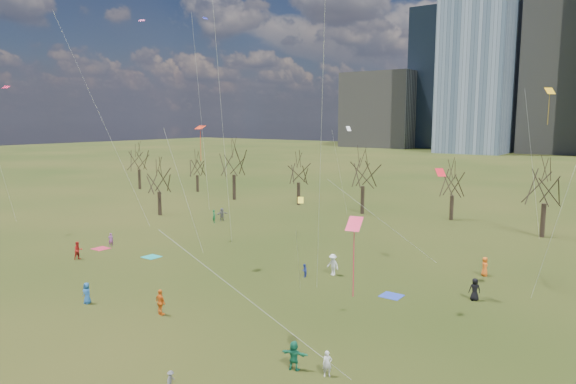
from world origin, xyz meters
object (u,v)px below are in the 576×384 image
Objects in this scene: blanket_crimson at (101,249)px; person_2 at (78,251)px; blanket_teal at (152,257)px; person_1 at (327,364)px; blanket_navy at (391,296)px; person_4 at (160,302)px; person_0 at (87,293)px.

blanket_crimson is 4.34m from person_2.
blanket_teal is 7.03m from person_2.
blanket_crimson is at bearing 124.86° from person_1.
blanket_crimson is (-31.24, -4.55, 0.00)m from blanket_navy.
blanket_navy is 1.14× the size of person_1.
person_2 is 18.50m from person_4.
person_1 is at bearing -15.08° from blanket_crimson.
blanket_crimson is 1.14× the size of person_1.
blanket_navy is at bearing 60.56° from person_1.
person_0 reaches higher than blanket_teal.
person_1 is 0.78× the size of person_2.
blanket_navy is 17.46m from person_4.
person_0 is at bearing -113.91° from person_2.
blanket_teal is 16.02m from person_4.
blanket_teal is 0.86× the size of person_4.
person_4 is at bearing -36.90° from blanket_teal.
blanket_teal and blanket_crimson have the same top height.
blanket_teal is at bearing 119.27° from person_1.
blanket_teal is at bearing -41.23° from person_2.
person_2 is (1.93, -3.79, 0.88)m from blanket_crimson.
blanket_navy is 1.00× the size of person_0.
blanket_crimson is 0.86× the size of person_4.
person_1 is at bearing -20.67° from blanket_teal.
person_2 is (-11.62, 6.53, 0.10)m from person_0.
blanket_teal is 1.14× the size of person_1.
person_0 is (13.55, -10.31, 0.79)m from blanket_crimson.
person_4 is at bearing -23.49° from blanket_crimson.
blanket_teal is 13.10m from person_0.
person_4 reaches higher than blanket_navy.
person_1 reaches higher than blanket_crimson.
person_2 is at bearing -136.65° from blanket_teal.
person_2 is (-29.31, -8.33, 0.88)m from blanket_navy.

